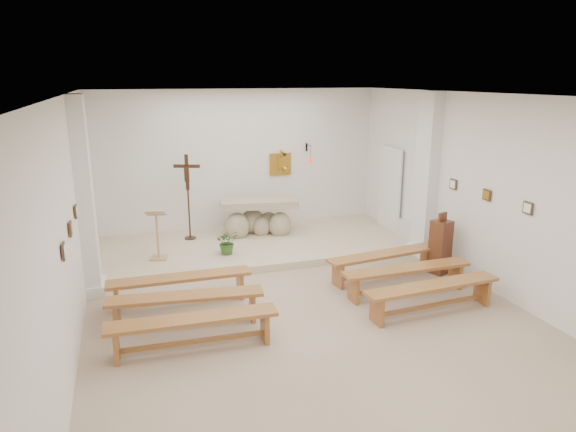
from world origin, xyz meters
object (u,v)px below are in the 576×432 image
object	(u,v)px
bench_right_second	(407,274)
bench_right_front	(385,259)
crucifix_stand	(188,191)
altar	(258,220)
bench_left_front	(180,283)
donation_pedestal	(440,247)
bench_left_third	(193,326)
lectern	(157,234)
bench_right_third	(432,291)
bench_left_second	(186,302)

from	to	relation	value
bench_right_second	bench_right_front	bearing A→B (deg)	89.25
crucifix_stand	bench_right_second	size ratio (longest dim) A/B	0.81
altar	bench_left_front	xyz separation A→B (m)	(-2.18, -3.06, -0.12)
donation_pedestal	bench_left_third	bearing A→B (deg)	177.37
lectern	crucifix_stand	bearing A→B (deg)	68.87
bench_left_front	bench_right_front	xyz separation A→B (m)	(3.89, 0.00, 0.00)
bench_right_third	lectern	bearing A→B (deg)	134.84
altar	bench_right_front	world-z (taller)	altar
bench_left_third	bench_right_front	bearing A→B (deg)	24.80
bench_right_front	bench_left_third	distance (m)	4.21
bench_left_front	bench_right_front	bearing A→B (deg)	0.51
altar	bench_right_third	size ratio (longest dim) A/B	0.77
bench_right_third	bench_left_front	bearing A→B (deg)	153.63
bench_right_front	bench_left_second	world-z (taller)	same
lectern	donation_pedestal	size ratio (longest dim) A/B	0.86
bench_right_front	bench_right_second	world-z (taller)	same
altar	bench_right_front	xyz separation A→B (m)	(1.71, -3.06, -0.12)
altar	lectern	size ratio (longest dim) A/B	1.75
donation_pedestal	bench_left_third	xyz separation A→B (m)	(-5.04, -1.53, -0.16)
altar	bench_left_second	distance (m)	4.45
altar	crucifix_stand	distance (m)	1.78
donation_pedestal	bench_left_third	distance (m)	5.27
bench_left_second	bench_right_front	bearing A→B (deg)	18.53
altar	bench_left_third	size ratio (longest dim) A/B	0.77
bench_right_second	bench_left_third	bearing A→B (deg)	-168.96
bench_right_second	bench_left_third	world-z (taller)	same
bench_left_front	bench_right_front	size ratio (longest dim) A/B	0.99
bench_right_front	bench_left_second	size ratio (longest dim) A/B	1.00
bench_right_second	bench_right_third	distance (m)	0.81
lectern	bench_right_third	xyz separation A→B (m)	(4.10, -3.63, -0.30)
bench_right_second	bench_left_front	bearing A→B (deg)	167.46
crucifix_stand	bench_left_front	world-z (taller)	crucifix_stand
crucifix_stand	bench_left_third	size ratio (longest dim) A/B	0.81
bench_left_second	bench_right_second	size ratio (longest dim) A/B	1.01
crucifix_stand	donation_pedestal	bearing A→B (deg)	-15.93
bench_left_front	altar	bearing A→B (deg)	55.12
bench_left_second	bench_left_third	size ratio (longest dim) A/B	1.01
bench_left_third	altar	bearing A→B (deg)	67.23
altar	bench_left_front	size ratio (longest dim) A/B	0.78
bench_right_front	bench_right_third	size ratio (longest dim) A/B	1.00
crucifix_stand	bench_right_second	distance (m)	5.26
bench_left_third	donation_pedestal	bearing A→B (deg)	18.98
donation_pedestal	bench_right_front	bearing A→B (deg)	155.73
bench_right_third	altar	bearing A→B (deg)	106.35
bench_left_second	bench_left_third	bearing A→B (deg)	-83.26
bench_left_front	bench_right_second	distance (m)	3.97
donation_pedestal	bench_left_front	xyz separation A→B (m)	(-5.04, 0.10, -0.16)
bench_left_front	bench_left_third	size ratio (longest dim) A/B	1.00
crucifix_stand	bench_right_second	world-z (taller)	crucifix_stand
altar	donation_pedestal	size ratio (longest dim) A/B	1.51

